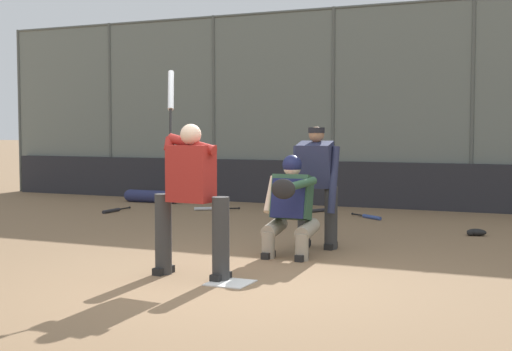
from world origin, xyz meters
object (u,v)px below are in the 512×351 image
object	(u,v)px
spare_bat_third_base_side	(370,217)
spare_bat_near_backstop	(318,210)
batter_at_plate	(191,194)
catcher_behind_plate	(290,204)
equipment_bag_dugout_side	(151,196)
spare_bat_by_padding	(211,209)
umpire_home	(317,184)
fielding_glove_on_dirt	(476,232)
spare_bat_first_base_side	(113,210)

from	to	relation	value
spare_bat_third_base_side	spare_bat_near_backstop	bearing A→B (deg)	-168.58
batter_at_plate	catcher_behind_plate	size ratio (longest dim) A/B	1.78
spare_bat_third_base_side	equipment_bag_dugout_side	size ratio (longest dim) A/B	0.51
spare_bat_by_padding	umpire_home	bearing A→B (deg)	102.09
spare_bat_by_padding	fielding_glove_on_dirt	size ratio (longest dim) A/B	2.74
umpire_home	spare_bat_third_base_side	size ratio (longest dim) A/B	2.34
batter_at_plate	spare_bat_by_padding	world-z (taller)	batter_at_plate
umpire_home	spare_bat_near_backstop	bearing A→B (deg)	-72.03
umpire_home	spare_bat_near_backstop	world-z (taller)	umpire_home
catcher_behind_plate	spare_bat_first_base_side	size ratio (longest dim) A/B	1.39
spare_bat_first_base_side	catcher_behind_plate	bearing A→B (deg)	56.41
spare_bat_by_padding	fielding_glove_on_dirt	world-z (taller)	fielding_glove_on_dirt
catcher_behind_plate	equipment_bag_dugout_side	world-z (taller)	catcher_behind_plate
batter_at_plate	spare_bat_third_base_side	bearing A→B (deg)	-89.93
umpire_home	spare_bat_by_padding	distance (m)	4.88
catcher_behind_plate	spare_bat_by_padding	xyz separation A→B (m)	(3.29, -4.16, -0.62)
equipment_bag_dugout_side	spare_bat_third_base_side	bearing A→B (deg)	170.94
spare_bat_first_base_side	umpire_home	bearing A→B (deg)	63.38
batter_at_plate	spare_bat_near_backstop	xyz separation A→B (m)	(0.73, -6.29, -0.86)
catcher_behind_plate	spare_bat_first_base_side	xyz separation A→B (m)	(4.86, -3.13, -0.62)
batter_at_plate	umpire_home	world-z (taller)	batter_at_plate
spare_bat_near_backstop	spare_bat_by_padding	distance (m)	2.11
spare_bat_by_padding	spare_bat_third_base_side	xyz separation A→B (m)	(-3.19, 0.01, 0.00)
spare_bat_third_base_side	spare_bat_first_base_side	xyz separation A→B (m)	(4.76, 1.02, -0.00)
equipment_bag_dugout_side	spare_bat_by_padding	bearing A→B (deg)	156.99
batter_at_plate	fielding_glove_on_dirt	xyz separation A→B (m)	(-2.42, -4.35, -0.85)
spare_bat_third_base_side	fielding_glove_on_dirt	xyz separation A→B (m)	(-1.99, 1.36, 0.02)
batter_at_plate	spare_bat_first_base_side	bearing A→B (deg)	-42.88
spare_bat_first_base_side	equipment_bag_dugout_side	world-z (taller)	equipment_bag_dugout_side
spare_bat_near_backstop	spare_bat_by_padding	size ratio (longest dim) A/B	0.97
catcher_behind_plate	spare_bat_by_padding	size ratio (longest dim) A/B	1.61
equipment_bag_dugout_side	batter_at_plate	bearing A→B (deg)	125.47
spare_bat_by_padding	spare_bat_near_backstop	bearing A→B (deg)	163.19
batter_at_plate	catcher_behind_plate	bearing A→B (deg)	-104.32
batter_at_plate	equipment_bag_dugout_side	xyz separation A→B (m)	(4.65, -6.52, -0.76)
spare_bat_first_base_side	fielding_glove_on_dirt	size ratio (longest dim) A/B	3.17
umpire_home	catcher_behind_plate	bearing A→B (deg)	82.38
spare_bat_first_base_side	equipment_bag_dugout_side	size ratio (longest dim) A/B	0.68
batter_at_plate	catcher_behind_plate	distance (m)	1.66
umpire_home	spare_bat_near_backstop	size ratio (longest dim) A/B	2.13
batter_at_plate	fielding_glove_on_dirt	bearing A→B (deg)	-114.67
spare_bat_first_base_side	batter_at_plate	bearing A→B (deg)	41.91
umpire_home	spare_bat_third_base_side	xyz separation A→B (m)	(0.19, -3.42, -0.83)
fielding_glove_on_dirt	equipment_bag_dugout_side	bearing A→B (deg)	-17.07
spare_bat_by_padding	equipment_bag_dugout_side	bearing A→B (deg)	-55.52
umpire_home	spare_bat_first_base_side	size ratio (longest dim) A/B	1.78
spare_bat_near_backstop	spare_bat_first_base_side	distance (m)	3.94
spare_bat_by_padding	equipment_bag_dugout_side	world-z (taller)	equipment_bag_dugout_side
spare_bat_near_backstop	equipment_bag_dugout_side	bearing A→B (deg)	118.42
batter_at_plate	spare_bat_third_base_side	distance (m)	5.79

